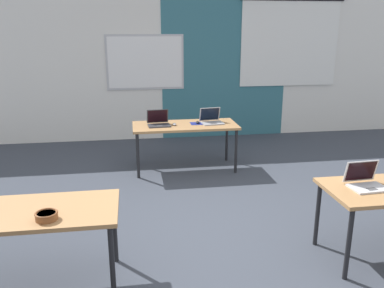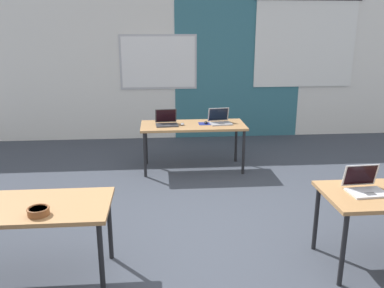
{
  "view_description": "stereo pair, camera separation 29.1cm",
  "coord_description": "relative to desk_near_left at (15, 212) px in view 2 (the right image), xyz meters",
  "views": [
    {
      "loc": [
        -0.81,
        -3.76,
        2.16
      ],
      "look_at": [
        -0.17,
        0.41,
        0.93
      ],
      "focal_mm": 37.58,
      "sensor_mm": 36.0,
      "label": 1
    },
    {
      "loc": [
        -0.52,
        -3.79,
        2.16
      ],
      "look_at": [
        -0.17,
        0.41,
        0.93
      ],
      "focal_mm": 37.58,
      "sensor_mm": 36.0,
      "label": 2
    }
  ],
  "objects": [
    {
      "name": "back_wall_assembly",
      "position": [
        1.79,
        4.8,
        0.75
      ],
      "size": [
        10.0,
        0.27,
        2.8
      ],
      "color": "silver",
      "rests_on": "ground"
    },
    {
      "name": "laptop_near_right_inner",
      "position": [
        3.08,
        0.05,
        0.11
      ],
      "size": [
        0.35,
        0.3,
        0.23
      ],
      "rotation": [
        0.0,
        0.0,
        0.06
      ],
      "color": "silver",
      "rests_on": "desk_near_right"
    },
    {
      "name": "mouse_far_left",
      "position": [
        1.58,
        2.76,
        0.08
      ],
      "size": [
        0.06,
        0.1,
        0.03
      ],
      "color": "#B2B2B7",
      "rests_on": "desk_far_center"
    },
    {
      "name": "desk_near_left",
      "position": [
        0.0,
        0.0,
        0.0
      ],
      "size": [
        1.6,
        0.7,
        0.72
      ],
      "color": "#A37547",
      "rests_on": "ground"
    },
    {
      "name": "laptop_far_right",
      "position": [
        2.17,
        2.83,
        0.11
      ],
      "size": [
        0.36,
        0.33,
        0.23
      ],
      "rotation": [
        0.0,
        0.0,
        0.13
      ],
      "color": "#9E9EA3",
      "rests_on": "desk_far_center"
    },
    {
      "name": "mousepad_far_right",
      "position": [
        1.95,
        2.83,
        0.06
      ],
      "size": [
        0.22,
        0.19,
        0.0
      ],
      "color": "navy",
      "rests_on": "desk_far_center"
    },
    {
      "name": "snack_bowl",
      "position": [
        0.26,
        -0.19,
        0.1
      ],
      "size": [
        0.18,
        0.18,
        0.06
      ],
      "color": "brown",
      "rests_on": "desk_near_left"
    },
    {
      "name": "desk_far_center",
      "position": [
        1.75,
        2.8,
        0.0
      ],
      "size": [
        1.6,
        0.7,
        0.72
      ],
      "color": "#A37547",
      "rests_on": "ground"
    },
    {
      "name": "mouse_far_right",
      "position": [
        1.95,
        2.83,
        0.08
      ],
      "size": [
        0.07,
        0.11,
        0.03
      ],
      "color": "black",
      "rests_on": "mousepad_far_right"
    },
    {
      "name": "laptop_far_left",
      "position": [
        1.34,
        2.8,
        0.11
      ],
      "size": [
        0.35,
        0.31,
        0.23
      ],
      "rotation": [
        0.0,
        0.0,
        0.07
      ],
      "color": "#333338",
      "rests_on": "desk_far_center"
    },
    {
      "name": "ground_plane",
      "position": [
        1.75,
        0.6,
        -0.66
      ],
      "size": [
        24.0,
        24.0,
        0.0
      ],
      "color": "#383D47"
    }
  ]
}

